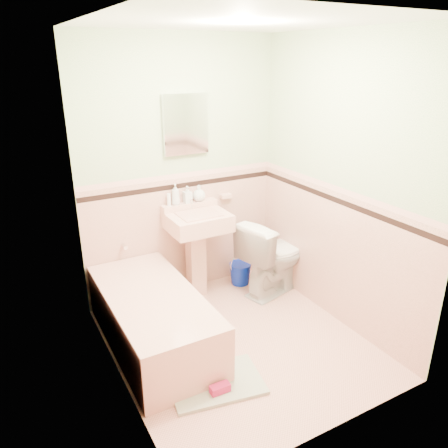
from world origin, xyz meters
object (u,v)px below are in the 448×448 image
medicine_cabinet (186,124)px  soap_bottle_left (175,194)px  bathtub (153,321)px  sink (198,256)px  soap_bottle_mid (187,195)px  bucket (240,273)px  soap_bottle_right (199,193)px  shoe (220,388)px  toilet (274,255)px

medicine_cabinet → soap_bottle_left: size_ratio=2.70×
bathtub → sink: bearing=37.9°
soap_bottle_mid → bucket: (0.52, -0.15, -0.92)m
medicine_cabinet → soap_bottle_right: medicine_cabinet is taller
bathtub → soap_bottle_mid: (0.66, 0.71, 0.81)m
sink → medicine_cabinet: size_ratio=1.61×
sink → soap_bottle_mid: size_ratio=5.39×
bathtub → soap_bottle_mid: 1.26m
soap_bottle_right → sink: bearing=-120.6°
bathtub → soap_bottle_right: soap_bottle_right is taller
shoe → soap_bottle_right: bearing=69.7°
soap_bottle_left → bathtub: bearing=-127.1°
medicine_cabinet → bathtub: bearing=-132.6°
medicine_cabinet → toilet: bearing=-33.1°
soap_bottle_right → bathtub: bearing=-137.9°
soap_bottle_mid → medicine_cabinet: bearing=58.9°
soap_bottle_right → bucket: soap_bottle_right is taller
medicine_cabinet → toilet: medicine_cabinet is taller
medicine_cabinet → soap_bottle_right: 0.68m
toilet → sink: bearing=55.4°
sink → soap_bottle_left: size_ratio=4.36×
shoe → bucket: bearing=55.1°
soap_bottle_mid → shoe: 1.86m
sink → toilet: 0.78m
bathtub → shoe: bathtub is taller
toilet → bucket: toilet is taller
medicine_cabinet → shoe: bearing=-107.4°
toilet → shoe: size_ratio=5.39×
medicine_cabinet → soap_bottle_left: 0.66m
soap_bottle_left → soap_bottle_mid: (0.12, 0.00, -0.02)m
bathtub → soap_bottle_right: 1.33m
sink → soap_bottle_right: size_ratio=5.61×
soap_bottle_right → shoe: (-0.59, -1.51, -0.98)m
bathtub → soap_bottle_right: bearing=42.1°
soap_bottle_right → shoe: bearing=-111.3°
sink → bucket: (0.50, 0.03, -0.33)m
bathtub → bucket: bathtub is taller
sink → bathtub: bearing=-142.1°
bathtub → soap_bottle_right: size_ratio=9.44×
bathtub → bucket: (1.18, 0.56, -0.11)m
sink → soap_bottle_right: soap_bottle_right is taller
soap_bottle_left → bucket: soap_bottle_left is taller
soap_bottle_left → sink: bearing=-51.6°
soap_bottle_mid → bucket: size_ratio=0.71×
soap_bottle_right → toilet: bearing=-35.5°
bathtub → medicine_cabinet: size_ratio=2.71×
medicine_cabinet → toilet: (0.73, -0.47, -1.30)m
shoe → medicine_cabinet: bearing=73.6°
soap_bottle_right → toilet: size_ratio=0.20×
sink → soap_bottle_right: bearing=59.4°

